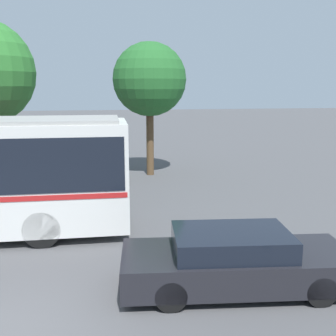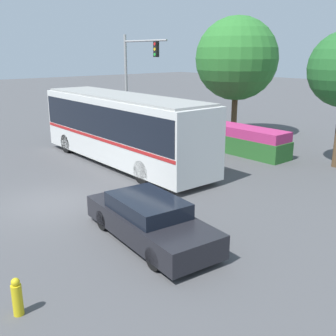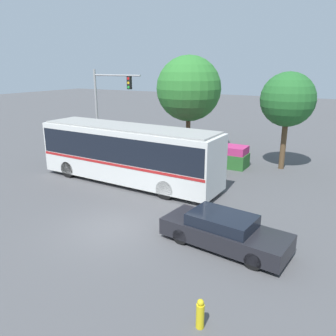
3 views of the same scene
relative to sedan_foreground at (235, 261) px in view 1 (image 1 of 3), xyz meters
The scene contains 3 objects.
sedan_foreground is the anchor object (origin of this frame).
flowering_hedge 11.87m from the sedan_foreground, 119.58° to the left, with size 7.02×1.51×1.46m.
street_tree_centre 12.28m from the sedan_foreground, 91.77° to the left, with size 3.45×3.45×6.30m.
Camera 1 is at (1.90, -6.65, 4.22)m, focal length 43.06 mm.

